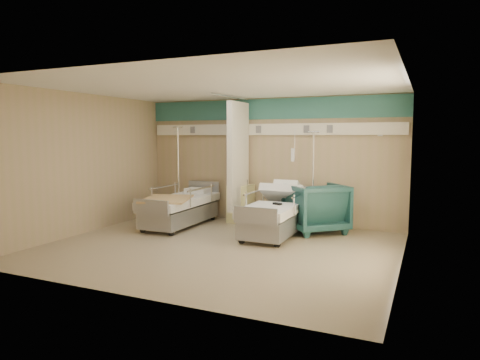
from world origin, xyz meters
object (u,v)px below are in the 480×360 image
Objects in this scene: visitor_armchair at (316,208)px; iv_stand_left at (179,200)px; bedside_cabinet at (241,204)px; bed_right at (276,219)px; iv_stand_right at (313,208)px; bed_left at (180,211)px.

visitor_armchair is 3.33m from iv_stand_left.
iv_stand_left is (-3.33, 0.12, -0.06)m from visitor_armchair.
bedside_cabinet is 1.54m from iv_stand_left.
bed_right is 1.46m from bedside_cabinet.
visitor_armchair is 0.38m from iv_stand_right.
bed_right is 1.00× the size of bed_left.
bedside_cabinet is at bearing -50.90° from visitor_armchair.
iv_stand_right reaches higher than bed_right.
iv_stand_right is 0.94× the size of iv_stand_left.
bed_left is at bearing -29.55° from visitor_armchair.
bedside_cabinet is at bearing -178.45° from iv_stand_right.
iv_stand_left reaches higher than visitor_armchair.
bedside_cabinet is at bearing 6.84° from iv_stand_left.
iv_stand_right is at bearing 4.10° from iv_stand_left.
iv_stand_left is (-1.53, -0.18, 0.02)m from bedside_cabinet.
iv_stand_left is (-3.18, -0.23, 0.02)m from iv_stand_right.
bedside_cabinet is at bearing 141.95° from bed_right.
bed_right is at bearing 0.00° from bed_left.
iv_stand_right is at bearing 19.28° from bed_left.
visitor_armchair is at bearing -2.01° from iv_stand_left.
iv_stand_right is 3.19m from iv_stand_left.
iv_stand_left is (-2.68, 0.72, 0.13)m from bed_right.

